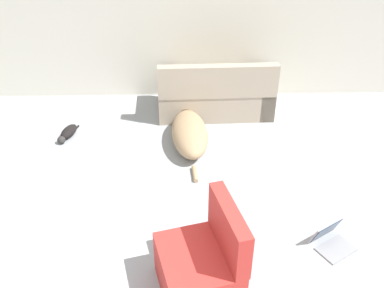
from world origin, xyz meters
name	(u,v)px	position (x,y,z in m)	size (l,w,h in m)	color
wall_back	(171,9)	(0.00, 3.94, 1.32)	(7.34, 0.06, 2.64)	beige
couch	(215,95)	(0.61, 3.35, 0.27)	(1.63, 0.85, 0.85)	tan
dog	(189,130)	(0.22, 2.60, 0.16)	(0.53, 1.58, 0.33)	#A38460
cat	(68,133)	(-1.38, 2.72, 0.06)	(0.25, 0.49, 0.13)	black
laptop_open	(330,238)	(1.53, 0.75, 0.08)	(0.46, 0.45, 0.24)	gray
side_chair	(203,266)	(0.30, 0.25, 0.29)	(0.76, 0.81, 0.87)	#B72D28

